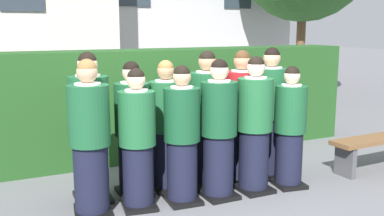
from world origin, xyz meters
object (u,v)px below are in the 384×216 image
at_px(student_front_row_1, 137,143).
at_px(student_front_row_2, 182,138).
at_px(student_front_row_3, 219,133).
at_px(student_rear_row_3, 207,122).
at_px(student_front_row_5, 290,130).
at_px(student_rear_row_2, 166,129).
at_px(student_rear_row_5, 270,115).
at_px(student_rear_row_1, 133,132).
at_px(wooden_bench, 374,146).
at_px(student_front_row_4, 254,128).
at_px(student_in_red_blazer, 241,119).
at_px(student_front_row_0, 90,142).
at_px(student_rear_row_0, 90,131).

bearing_deg(student_front_row_1, student_front_row_2, -7.70).
distance_m(student_front_row_3, student_rear_row_3, 0.45).
distance_m(student_front_row_5, student_rear_row_2, 1.55).
relative_size(student_rear_row_3, student_rear_row_5, 0.99).
xyz_separation_m(student_rear_row_1, wooden_bench, (3.33, -0.60, -0.42)).
relative_size(student_front_row_4, student_in_red_blazer, 0.97).
bearing_deg(student_front_row_4, student_front_row_0, 175.58).
bearing_deg(student_front_row_5, student_in_red_blazer, 132.26).
distance_m(student_rear_row_1, wooden_bench, 3.41).
distance_m(student_front_row_5, student_rear_row_0, 2.44).
height_order(student_front_row_3, wooden_bench, student_front_row_3).
relative_size(student_front_row_5, student_in_red_blazer, 0.89).
distance_m(student_front_row_3, student_rear_row_5, 1.08).
height_order(student_front_row_5, student_rear_row_1, student_rear_row_1).
bearing_deg(wooden_bench, student_rear_row_2, 168.10).
height_order(student_rear_row_2, wooden_bench, student_rear_row_2).
xyz_separation_m(student_front_row_4, student_rear_row_5, (0.52, 0.41, 0.04)).
xyz_separation_m(student_front_row_1, student_front_row_5, (1.94, -0.17, -0.02)).
height_order(student_rear_row_0, wooden_bench, student_rear_row_0).
xyz_separation_m(student_rear_row_0, student_in_red_blazer, (1.93, -0.14, -0.01)).
bearing_deg(student_front_row_0, student_front_row_5, -4.79).
distance_m(student_rear_row_2, wooden_bench, 2.99).
xyz_separation_m(student_front_row_1, student_rear_row_5, (1.97, 0.29, 0.08)).
distance_m(student_front_row_2, student_front_row_3, 0.46).
bearing_deg(student_in_red_blazer, student_rear_row_2, 173.76).
bearing_deg(student_front_row_2, student_front_row_3, -4.94).
distance_m(student_front_row_0, wooden_bench, 3.95).
xyz_separation_m(student_in_red_blazer, wooden_bench, (1.89, -0.50, -0.46)).
distance_m(student_rear_row_2, student_rear_row_3, 0.53).
bearing_deg(student_rear_row_3, student_in_red_blazer, -4.28).
distance_m(student_front_row_4, student_in_red_blazer, 0.42).
distance_m(student_front_row_2, student_rear_row_3, 0.67).
bearing_deg(wooden_bench, student_front_row_4, 177.52).
height_order(student_front_row_0, student_rear_row_5, student_rear_row_5).
relative_size(student_rear_row_0, wooden_bench, 1.22).
height_order(student_front_row_0, student_rear_row_3, student_rear_row_3).
bearing_deg(wooden_bench, student_front_row_0, 176.54).
xyz_separation_m(student_rear_row_2, wooden_bench, (2.89, -0.61, -0.41)).
relative_size(student_front_row_2, student_front_row_5, 1.04).
height_order(student_front_row_4, student_rear_row_1, student_front_row_4).
bearing_deg(student_front_row_0, student_rear_row_3, 10.95).
height_order(student_front_row_3, student_rear_row_1, student_front_row_3).
distance_m(student_front_row_5, student_rear_row_5, 0.47).
bearing_deg(student_rear_row_2, student_front_row_0, -159.99).
relative_size(student_front_row_0, student_front_row_4, 1.01).
relative_size(student_front_row_2, student_front_row_4, 0.95).
relative_size(student_front_row_2, student_rear_row_5, 0.91).
height_order(student_front_row_0, student_front_row_4, student_front_row_0).
bearing_deg(student_front_row_3, student_rear_row_2, 131.17).
xyz_separation_m(student_rear_row_2, student_in_red_blazer, (1.01, -0.11, 0.05)).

